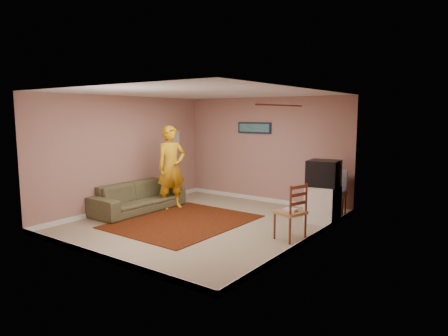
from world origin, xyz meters
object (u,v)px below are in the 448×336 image
Objects in this scene: crt_tv at (323,173)px; chair_b at (290,205)px; tv_cabinet at (323,204)px; chair_a at (336,189)px; sofa at (139,197)px; person at (171,167)px.

crt_tv reaches higher than chair_b.
chair_b is at bearing -91.45° from tv_cabinet.
tv_cabinet is 1.42× the size of chair_a.
chair_a is 4.36m from sofa.
crt_tv is 0.34× the size of person.
person is at bearing -82.24° from chair_b.
chair_a is at bearing -59.33° from sofa.
person is (-3.35, -0.87, 0.59)m from tv_cabinet.
sofa is at bearing -71.05° from chair_b.
chair_a is at bearing 88.05° from tv_cabinet.
tv_cabinet is 0.68m from chair_a.
person reaches higher than tv_cabinet.
crt_tv is at bearing -67.06° from sofa.
person reaches higher than chair_a.
person reaches higher than sofa.
person reaches higher than chair_b.
chair_b is at bearing -87.23° from sofa.
tv_cabinet is at bearing -164.59° from chair_b.
chair_a is (0.03, 0.64, -0.42)m from crt_tv.
chair_a is at bearing 81.42° from crt_tv.
chair_b is at bearing -100.50° from chair_a.
crt_tv is 0.77m from chair_a.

